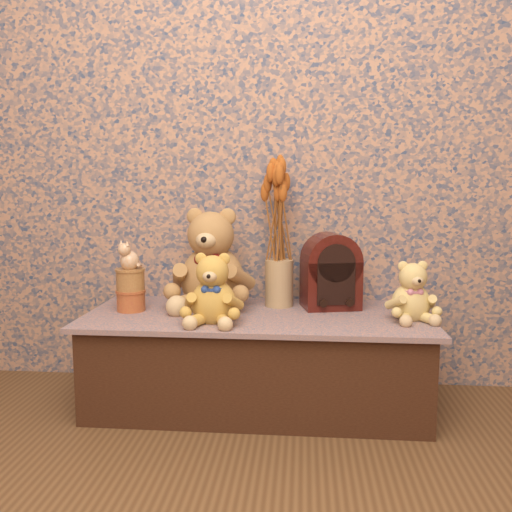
{
  "coord_description": "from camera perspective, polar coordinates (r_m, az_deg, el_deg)",
  "views": [
    {
      "loc": [
        0.18,
        -0.89,
        0.9
      ],
      "look_at": [
        0.0,
        1.16,
        0.62
      ],
      "focal_mm": 37.55,
      "sensor_mm": 36.0,
      "label": 1
    }
  ],
  "objects": [
    {
      "name": "biscuit_tin_lower",
      "position": [
        2.26,
        -13.17,
        -4.65
      ],
      "size": [
        0.14,
        0.14,
        0.08
      ],
      "primitive_type": "cylinder",
      "rotation": [
        0.0,
        0.0,
        0.25
      ],
      "color": "#CE833C",
      "rests_on": "display_shelf"
    },
    {
      "name": "cathedral_radio",
      "position": [
        2.26,
        7.96,
        -1.55
      ],
      "size": [
        0.26,
        0.21,
        0.32
      ],
      "primitive_type": null,
      "rotation": [
        0.0,
        0.0,
        0.22
      ],
      "color": "#3C110B",
      "rests_on": "display_shelf"
    },
    {
      "name": "teddy_small",
      "position": [
        2.13,
        16.22,
        -3.3
      ],
      "size": [
        0.23,
        0.26,
        0.24
      ],
      "primitive_type": null,
      "rotation": [
        0.0,
        0.0,
        0.18
      ],
      "color": "#E3C16C",
      "rests_on": "display_shelf"
    },
    {
      "name": "teddy_large",
      "position": [
        2.27,
        -4.69,
        0.22
      ],
      "size": [
        0.38,
        0.45,
        0.45
      ],
      "primitive_type": null,
      "rotation": [
        0.0,
        0.0,
        -0.07
      ],
      "color": "#9F6C3D",
      "rests_on": "display_shelf"
    },
    {
      "name": "display_shelf",
      "position": [
        2.22,
        0.12,
        -10.93
      ],
      "size": [
        1.37,
        0.6,
        0.38
      ],
      "primitive_type": "cube",
      "color": "#3B5579",
      "rests_on": "ground"
    },
    {
      "name": "teddy_medium",
      "position": [
        2.02,
        -4.58,
        -3.09
      ],
      "size": [
        0.23,
        0.27,
        0.28
      ],
      "primitive_type": null,
      "rotation": [
        0.0,
        0.0,
        -0.02
      ],
      "color": "#CA8839",
      "rests_on": "display_shelf"
    },
    {
      "name": "cat_figurine",
      "position": [
        2.23,
        -13.32,
        0.17
      ],
      "size": [
        0.12,
        0.13,
        0.12
      ],
      "primitive_type": null,
      "rotation": [
        0.0,
        0.0,
        -0.43
      ],
      "color": "silver",
      "rests_on": "biscuit_tin_upper"
    },
    {
      "name": "ceramic_vase",
      "position": [
        2.28,
        2.49,
        -2.88
      ],
      "size": [
        0.15,
        0.15,
        0.2
      ],
      "primitive_type": "cylinder",
      "rotation": [
        0.0,
        0.0,
        -0.34
      ],
      "color": "tan",
      "rests_on": "display_shelf"
    },
    {
      "name": "dried_stalks",
      "position": [
        2.25,
        2.54,
        5.34
      ],
      "size": [
        0.27,
        0.27,
        0.45
      ],
      "primitive_type": null,
      "rotation": [
        0.0,
        0.0,
        0.13
      ],
      "color": "#B2541C",
      "rests_on": "ceramic_vase"
    },
    {
      "name": "biscuit_tin_upper",
      "position": [
        2.25,
        -13.24,
        -2.51
      ],
      "size": [
        0.14,
        0.14,
        0.09
      ],
      "primitive_type": "cylinder",
      "rotation": [
        0.0,
        0.0,
        -0.29
      ],
      "color": "tan",
      "rests_on": "biscuit_tin_lower"
    }
  ]
}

